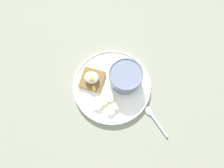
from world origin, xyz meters
TOP-DOWN VIEW (x-y plane):
  - ground_plane at (0.00, 0.00)cm, footprint 120.00×120.00cm
  - plate at (0.00, 0.00)cm, footprint 28.85×28.85cm
  - oatmeal_bowl at (-4.32, -3.17)cm, footprint 11.99×11.99cm
  - toast_slice at (7.63, -0.85)cm, footprint 9.10×9.10cm
  - poached_egg at (7.59, -0.75)cm, footprint 5.31×7.06cm
  - banana_slice_front at (-2.59, 7.32)cm, footprint 3.97×3.91cm
  - banana_slice_left at (1.92, 6.30)cm, footprint 4.86×4.80cm
  - banana_slice_back at (-0.51, 4.87)cm, footprint 3.58×3.49cm
  - banana_slice_right at (-1.24, 9.66)cm, footprint 3.31×3.30cm
  - banana_slice_inner at (3.69, 8.20)cm, footprint 4.50×4.45cm
  - spoon at (-16.51, 8.88)cm, footprint 9.67×10.13cm

SIDE VIEW (x-z plane):
  - ground_plane at x=0.00cm, z-range 0.00..2.00cm
  - spoon at x=-16.51cm, z-range 2.00..2.80cm
  - plate at x=0.00cm, z-range 2.00..3.60cm
  - banana_slice_right at x=-1.24cm, z-range 2.97..4.12cm
  - banana_slice_inner at x=3.69cm, z-range 2.92..4.29cm
  - banana_slice_back at x=-0.51cm, z-range 2.91..4.33cm
  - toast_slice at x=7.63cm, z-range 3.08..4.36cm
  - banana_slice_left at x=1.92cm, z-range 2.83..4.61cm
  - banana_slice_front at x=-2.59cm, z-range 2.91..4.57cm
  - poached_egg at x=7.59cm, z-range 4.15..7.44cm
  - oatmeal_bowl at x=-4.32cm, z-range 3.04..9.38cm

